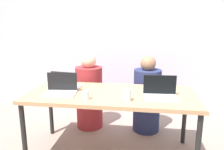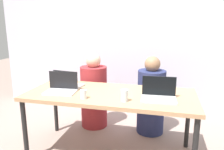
{
  "view_description": "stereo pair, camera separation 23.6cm",
  "coord_description": "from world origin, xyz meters",
  "px_view_note": "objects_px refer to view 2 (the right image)",
  "views": [
    {
      "loc": [
        0.32,
        -2.21,
        1.44
      ],
      "look_at": [
        0.0,
        0.08,
        0.9
      ],
      "focal_mm": 35.0,
      "sensor_mm": 36.0,
      "label": 1
    },
    {
      "loc": [
        0.55,
        -2.17,
        1.44
      ],
      "look_at": [
        0.0,
        0.08,
        0.9
      ],
      "focal_mm": 35.0,
      "sensor_mm": 36.0,
      "label": 2
    }
  ],
  "objects_px": {
    "laptop_front_right": "(159,95)",
    "laptop_back_left": "(68,83)",
    "laptop_front_left": "(61,88)",
    "water_glass_right": "(124,96)",
    "person_on_left": "(94,94)",
    "water_glass_left": "(84,95)",
    "person_on_right": "(151,99)"
  },
  "relations": [
    {
      "from": "water_glass_right",
      "to": "laptop_back_left",
      "type": "bearing_deg",
      "value": 156.75
    },
    {
      "from": "laptop_back_left",
      "to": "water_glass_right",
      "type": "height_order",
      "value": "laptop_back_left"
    },
    {
      "from": "water_glass_left",
      "to": "person_on_left",
      "type": "bearing_deg",
      "value": 102.18
    },
    {
      "from": "person_on_left",
      "to": "water_glass_left",
      "type": "height_order",
      "value": "person_on_left"
    },
    {
      "from": "laptop_front_right",
      "to": "water_glass_right",
      "type": "bearing_deg",
      "value": -159.62
    },
    {
      "from": "person_on_left",
      "to": "water_glass_left",
      "type": "xyz_separation_m",
      "value": [
        0.19,
        -0.86,
        0.29
      ]
    },
    {
      "from": "person_on_right",
      "to": "laptop_front_right",
      "type": "relative_size",
      "value": 3.01
    },
    {
      "from": "water_glass_right",
      "to": "laptop_front_right",
      "type": "bearing_deg",
      "value": 23.6
    },
    {
      "from": "laptop_front_right",
      "to": "water_glass_right",
      "type": "relative_size",
      "value": 3.0
    },
    {
      "from": "person_on_right",
      "to": "laptop_front_right",
      "type": "height_order",
      "value": "person_on_right"
    },
    {
      "from": "laptop_front_right",
      "to": "laptop_back_left",
      "type": "relative_size",
      "value": 1.09
    },
    {
      "from": "laptop_back_left",
      "to": "laptop_front_right",
      "type": "bearing_deg",
      "value": 177.97
    },
    {
      "from": "water_glass_right",
      "to": "person_on_right",
      "type": "bearing_deg",
      "value": 76.43
    },
    {
      "from": "person_on_right",
      "to": "laptop_back_left",
      "type": "distance_m",
      "value": 1.11
    },
    {
      "from": "person_on_left",
      "to": "laptop_front_left",
      "type": "distance_m",
      "value": 0.78
    },
    {
      "from": "person_on_left",
      "to": "water_glass_left",
      "type": "relative_size",
      "value": 11.67
    },
    {
      "from": "laptop_front_left",
      "to": "laptop_front_right",
      "type": "bearing_deg",
      "value": -4.8
    },
    {
      "from": "laptop_front_left",
      "to": "water_glass_right",
      "type": "bearing_deg",
      "value": -15.37
    },
    {
      "from": "laptop_front_right",
      "to": "water_glass_right",
      "type": "distance_m",
      "value": 0.34
    },
    {
      "from": "person_on_left",
      "to": "water_glass_right",
      "type": "xyz_separation_m",
      "value": [
        0.59,
        -0.84,
        0.3
      ]
    },
    {
      "from": "water_glass_right",
      "to": "water_glass_left",
      "type": "distance_m",
      "value": 0.41
    },
    {
      "from": "person_on_left",
      "to": "laptop_back_left",
      "type": "relative_size",
      "value": 3.34
    },
    {
      "from": "person_on_right",
      "to": "water_glass_left",
      "type": "relative_size",
      "value": 11.5
    },
    {
      "from": "person_on_right",
      "to": "water_glass_right",
      "type": "xyz_separation_m",
      "value": [
        -0.2,
        -0.84,
        0.3
      ]
    },
    {
      "from": "person_on_right",
      "to": "laptop_front_left",
      "type": "xyz_separation_m",
      "value": [
        -0.92,
        -0.72,
        0.3
      ]
    },
    {
      "from": "person_on_right",
      "to": "water_glass_left",
      "type": "height_order",
      "value": "person_on_right"
    },
    {
      "from": "laptop_front_left",
      "to": "laptop_front_right",
      "type": "relative_size",
      "value": 1.0
    },
    {
      "from": "person_on_right",
      "to": "laptop_front_right",
      "type": "distance_m",
      "value": 0.77
    },
    {
      "from": "laptop_front_right",
      "to": "water_glass_left",
      "type": "xyz_separation_m",
      "value": [
        -0.72,
        -0.16,
        -0.01
      ]
    },
    {
      "from": "person_on_right",
      "to": "water_glass_left",
      "type": "distance_m",
      "value": 1.1
    },
    {
      "from": "person_on_right",
      "to": "water_glass_left",
      "type": "xyz_separation_m",
      "value": [
        -0.61,
        -0.86,
        0.29
      ]
    },
    {
      "from": "water_glass_right",
      "to": "water_glass_left",
      "type": "bearing_deg",
      "value": -176.9
    }
  ]
}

